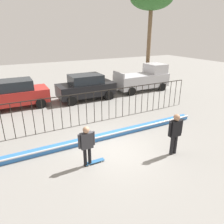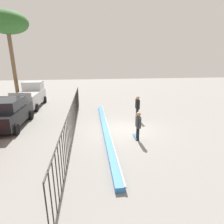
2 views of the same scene
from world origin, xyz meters
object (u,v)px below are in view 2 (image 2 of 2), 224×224
(camera_operator, at_px, (137,106))
(palm_tree_tall, at_px, (7,24))
(pickup_truck, at_px, (30,96))
(skateboard, at_px, (136,137))
(skateboarder, at_px, (138,123))
(parked_car_black, at_px, (8,113))

(camera_operator, xyz_separation_m, palm_tree_tall, (6.67, 10.86, 6.45))
(camera_operator, relative_size, pickup_truck, 0.38)
(camera_operator, height_order, pickup_truck, pickup_truck)
(skateboard, bearing_deg, skateboarder, 175.31)
(camera_operator, relative_size, parked_car_black, 0.42)
(skateboarder, distance_m, palm_tree_tall, 15.68)
(parked_car_black, bearing_deg, pickup_truck, -0.98)
(pickup_truck, xyz_separation_m, palm_tree_tall, (1.65, 1.73, 6.49))
(pickup_truck, bearing_deg, parked_car_black, 176.14)
(skateboard, bearing_deg, palm_tree_tall, 37.29)
(skateboarder, height_order, palm_tree_tall, palm_tree_tall)
(skateboarder, distance_m, skateboard, 0.98)
(skateboarder, bearing_deg, palm_tree_tall, 20.42)
(skateboard, distance_m, palm_tree_tall, 15.89)
(camera_operator, bearing_deg, pickup_truck, -86.22)
(pickup_truck, height_order, palm_tree_tall, palm_tree_tall)
(skateboarder, relative_size, palm_tree_tall, 0.19)
(skateboarder, distance_m, pickup_truck, 11.86)
(pickup_truck, distance_m, palm_tree_tall, 6.92)
(parked_car_black, distance_m, palm_tree_tall, 9.86)
(pickup_truck, bearing_deg, camera_operator, -124.44)
(camera_operator, bearing_deg, palm_tree_tall, -89.00)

